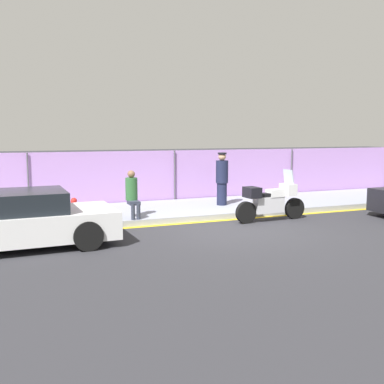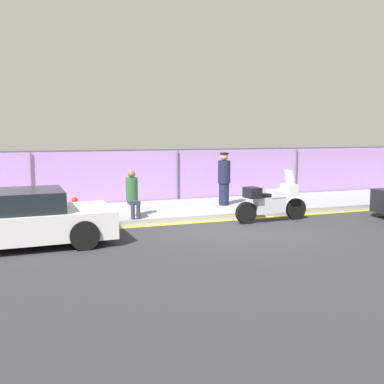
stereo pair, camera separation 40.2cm
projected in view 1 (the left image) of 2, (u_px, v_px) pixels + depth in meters
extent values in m
plane|color=#2D2D33|center=(234.00, 230.00, 11.92)|extent=(120.00, 120.00, 0.00)
cube|color=#8E93A3|center=(192.00, 209.00, 14.73)|extent=(36.85, 3.34, 0.18)
cube|color=gold|center=(214.00, 221.00, 13.12)|extent=(36.85, 0.18, 0.01)
cube|color=#AD7FC6|center=(174.00, 177.00, 16.23)|extent=(35.00, 0.08, 1.94)
cylinder|color=#4C4C51|center=(28.00, 183.00, 14.32)|extent=(0.05, 0.05, 1.94)
cylinder|color=#4C4C51|center=(175.00, 178.00, 16.14)|extent=(0.05, 0.05, 1.94)
cylinder|color=#4C4C51|center=(291.00, 173.00, 17.96)|extent=(0.05, 0.05, 1.94)
cylinder|color=black|center=(295.00, 208.00, 13.46)|extent=(0.63, 0.17, 0.63)
cylinder|color=black|center=(246.00, 212.00, 12.76)|extent=(0.63, 0.17, 0.63)
cube|color=silver|center=(269.00, 205.00, 13.05)|extent=(0.95, 0.33, 0.48)
cube|color=white|center=(276.00, 193.00, 13.11)|extent=(0.54, 0.34, 0.22)
cube|color=black|center=(266.00, 195.00, 12.97)|extent=(0.61, 0.31, 0.10)
cube|color=white|center=(288.00, 189.00, 13.28)|extent=(0.34, 0.49, 0.34)
cube|color=silver|center=(289.00, 177.00, 13.23)|extent=(0.13, 0.42, 0.42)
cube|color=black|center=(252.00, 192.00, 12.76)|extent=(0.39, 0.52, 0.30)
cylinder|color=#191E38|center=(222.00, 194.00, 14.94)|extent=(0.33, 0.33, 0.74)
cylinder|color=#191E38|center=(222.00, 172.00, 14.84)|extent=(0.41, 0.41, 0.74)
sphere|color=tan|center=(222.00, 157.00, 14.78)|extent=(0.25, 0.25, 0.25)
cylinder|color=black|center=(222.00, 153.00, 14.76)|extent=(0.29, 0.29, 0.06)
cylinder|color=#2D3342|center=(133.00, 212.00, 12.37)|extent=(0.11, 0.11, 0.44)
cylinder|color=#2D3342|center=(138.00, 211.00, 12.43)|extent=(0.11, 0.11, 0.44)
cube|color=#2D3342|center=(134.00, 203.00, 12.58)|extent=(0.29, 0.44, 0.10)
cylinder|color=#2D6033|center=(131.00, 189.00, 12.74)|extent=(0.34, 0.34, 0.63)
sphere|color=brown|center=(131.00, 174.00, 12.68)|extent=(0.21, 0.21, 0.21)
cube|color=silver|center=(24.00, 225.00, 10.08)|extent=(4.08, 2.03, 0.62)
cube|color=black|center=(14.00, 202.00, 9.93)|extent=(2.27, 1.74, 0.47)
cylinder|color=black|center=(75.00, 221.00, 11.42)|extent=(0.66, 0.24, 0.66)
cylinder|color=black|center=(88.00, 236.00, 9.78)|extent=(0.66, 0.24, 0.66)
cylinder|color=red|center=(74.00, 210.00, 12.62)|extent=(0.19, 0.19, 0.44)
sphere|color=red|center=(74.00, 201.00, 12.58)|extent=(0.17, 0.17, 0.17)
cylinder|color=red|center=(75.00, 210.00, 12.52)|extent=(0.07, 0.08, 0.07)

